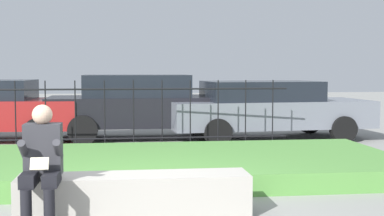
% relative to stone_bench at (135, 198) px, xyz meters
% --- Properties ---
extents(ground_plane, '(60.00, 60.00, 0.00)m').
position_rel_stone_bench_xyz_m(ground_plane, '(0.06, 0.00, -0.21)').
color(ground_plane, gray).
extents(stone_bench, '(2.55, 0.54, 0.47)m').
position_rel_stone_bench_xyz_m(stone_bench, '(0.00, 0.00, 0.00)').
color(stone_bench, '#ADA89E').
rests_on(stone_bench, ground_plane).
extents(person_seated_reader, '(0.42, 0.73, 1.27)m').
position_rel_stone_bench_xyz_m(person_seated_reader, '(-0.95, -0.30, 0.49)').
color(person_seated_reader, black).
rests_on(person_seated_reader, ground_plane).
extents(grass_berm, '(8.12, 3.21, 0.29)m').
position_rel_stone_bench_xyz_m(grass_berm, '(0.06, 2.30, -0.06)').
color(grass_berm, '#569342').
rests_on(grass_berm, ground_plane).
extents(iron_fence, '(6.12, 0.03, 1.41)m').
position_rel_stone_bench_xyz_m(iron_fence, '(0.06, 4.54, 0.53)').
color(iron_fence, black).
rests_on(iron_fence, ground_plane).
extents(car_parked_right, '(4.78, 2.28, 1.35)m').
position_rel_stone_bench_xyz_m(car_parked_right, '(3.14, 6.17, 0.51)').
color(car_parked_right, slate).
rests_on(car_parked_right, ground_plane).
extents(car_parked_center, '(4.40, 1.88, 1.50)m').
position_rel_stone_bench_xyz_m(car_parked_center, '(0.29, 6.57, 0.58)').
color(car_parked_center, black).
rests_on(car_parked_center, ground_plane).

